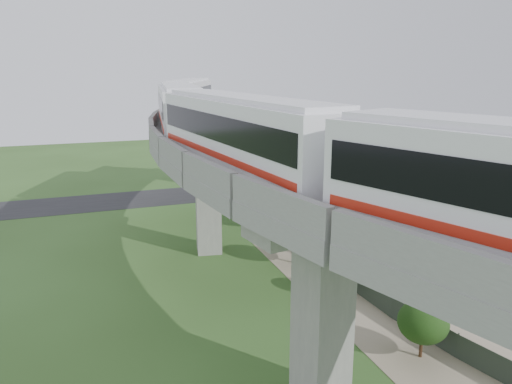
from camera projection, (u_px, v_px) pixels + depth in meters
ground at (235, 306)px, 32.85m from camera, size 160.00×160.00×0.00m
dirt_lot at (431, 287)px, 35.58m from camera, size 18.00×26.00×0.04m
asphalt_road at (161, 197)px, 60.25m from camera, size 60.00×8.00×0.03m
viaduct at (291, 167)px, 31.89m from camera, size 19.58×73.98×11.40m
metro_train at (240, 118)px, 29.81m from camera, size 10.79×61.35×3.64m
fence at (365, 275)px, 35.85m from camera, size 3.87×38.73×1.50m
tree_0 at (279, 186)px, 54.93m from camera, size 3.04×3.04×3.82m
tree_1 at (269, 202)px, 47.99m from camera, size 3.02×3.02×3.93m
tree_2 at (296, 233)px, 39.32m from camera, size 3.03×3.03×3.84m
tree_3 at (337, 272)px, 33.85m from camera, size 2.18×2.18×2.69m
tree_4 at (423, 322)px, 26.52m from camera, size 2.71×2.71×3.27m
car_white at (406, 292)px, 33.50m from camera, size 2.68×3.70×1.17m
car_red at (432, 271)px, 36.96m from camera, size 3.17×3.15×1.09m
car_dark at (328, 245)px, 42.07m from camera, size 5.01×3.15×1.35m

